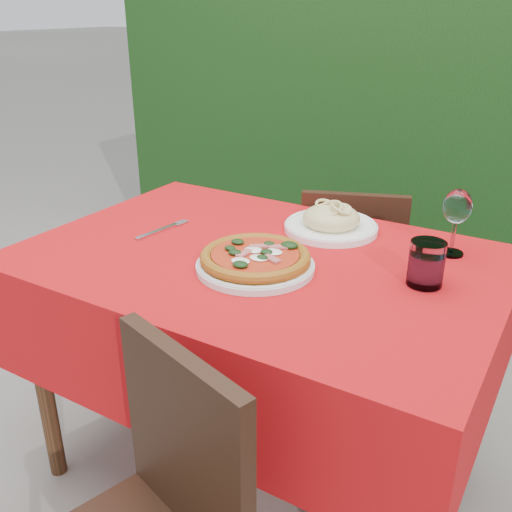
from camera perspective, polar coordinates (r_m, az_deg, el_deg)
The scene contains 9 objects.
ground at distance 1.95m, azimuth 0.27°, elevation -20.40°, with size 60.00×60.00×0.00m, color slate.
hedge at distance 2.88m, azimuth 16.84°, elevation 13.91°, with size 3.20×0.55×1.78m.
dining_table at distance 1.60m, azimuth 0.31°, elevation -4.86°, with size 1.26×0.86×0.75m.
chair_far at distance 2.12m, azimuth 9.40°, elevation -1.88°, with size 0.46×0.46×0.79m.
pizza_plate at distance 1.44m, azimuth -0.07°, elevation -0.40°, with size 0.34×0.34×0.06m.
pasta_plate at distance 1.70m, azimuth 7.52°, elevation 3.39°, with size 0.28×0.28×0.08m.
water_glass at distance 1.41m, azimuth 16.64°, elevation -0.95°, with size 0.08×0.08×0.11m.
wine_glass at distance 1.58m, azimuth 19.47°, elevation 4.42°, with size 0.07×0.07×0.18m.
fork at distance 1.71m, azimuth -9.88°, elevation 2.45°, with size 0.03×0.21×0.01m, color silver.
Camera 1 is at (0.72, -1.20, 1.36)m, focal length 40.00 mm.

